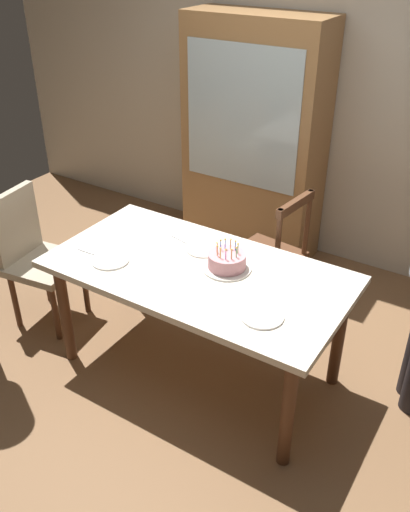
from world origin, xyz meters
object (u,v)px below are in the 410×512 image
at_px(birthday_cake, 227,262).
at_px(china_cabinet, 254,141).
at_px(chair_upholstered, 33,251).
at_px(plate_near_celebrant, 110,260).
at_px(plate_far_side, 204,248).
at_px(plate_near_guest, 262,316).
at_px(chair_spindle_back, 269,258).
at_px(dining_table, 198,282).

relative_size(birthday_cake, china_cabinet, 0.15).
bearing_deg(chair_upholstered, plate_near_celebrant, -5.65).
bearing_deg(plate_far_side, china_cabinet, 106.30).
xyz_separation_m(plate_near_celebrant, plate_near_guest, (0.99, 0.00, 0.00)).
bearing_deg(china_cabinet, plate_near_guest, -60.48).
bearing_deg(chair_spindle_back, plate_near_guest, -66.01).
xyz_separation_m(dining_table, chair_upholstered, (-1.25, -0.13, -0.13)).
xyz_separation_m(birthday_cake, plate_near_celebrant, (-0.61, -0.29, -0.04)).
distance_m(birthday_cake, plate_near_guest, 0.48).
relative_size(plate_near_celebrant, chair_upholstered, 0.23).
height_order(plate_near_celebrant, plate_near_guest, same).
distance_m(birthday_cake, china_cabinet, 1.60).
relative_size(chair_spindle_back, china_cabinet, 0.50).
distance_m(plate_far_side, chair_spindle_back, 0.66).
bearing_deg(chair_upholstered, china_cabinet, 65.59).
distance_m(plate_far_side, chair_upholstered, 1.23).
bearing_deg(birthday_cake, chair_spindle_back, 94.76).
relative_size(dining_table, plate_far_side, 7.80).
xyz_separation_m(dining_table, china_cabinet, (-0.48, 1.56, 0.29)).
relative_size(chair_upholstered, china_cabinet, 0.50).
relative_size(birthday_cake, chair_upholstered, 0.29).
distance_m(dining_table, plate_far_side, 0.24).
bearing_deg(chair_upholstered, plate_near_guest, -2.49).
distance_m(chair_upholstered, china_cabinet, 1.90).
bearing_deg(plate_near_guest, dining_table, 158.53).
bearing_deg(chair_spindle_back, plate_far_side, -106.73).
xyz_separation_m(plate_near_guest, chair_upholstered, (-1.76, 0.08, -0.22)).
bearing_deg(plate_near_celebrant, plate_far_side, 46.36).
xyz_separation_m(dining_table, birthday_cake, (0.14, 0.09, 0.14)).
bearing_deg(dining_table, chair_upholstered, -174.24).
height_order(chair_upholstered, china_cabinet, china_cabinet).
relative_size(plate_near_guest, chair_spindle_back, 0.23).
bearing_deg(chair_spindle_back, china_cabinet, 125.55).
bearing_deg(plate_near_celebrant, dining_table, 23.22).
distance_m(plate_near_guest, chair_spindle_back, 1.10).
bearing_deg(china_cabinet, birthday_cake, -67.04).
distance_m(chair_spindle_back, china_cabinet, 1.09).
xyz_separation_m(birthday_cake, plate_far_side, (-0.23, 0.11, -0.04)).
bearing_deg(birthday_cake, plate_near_celebrant, -154.51).
bearing_deg(plate_near_celebrant, chair_upholstered, 174.35).
relative_size(plate_far_side, plate_near_guest, 1.00).
distance_m(dining_table, plate_near_guest, 0.56).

